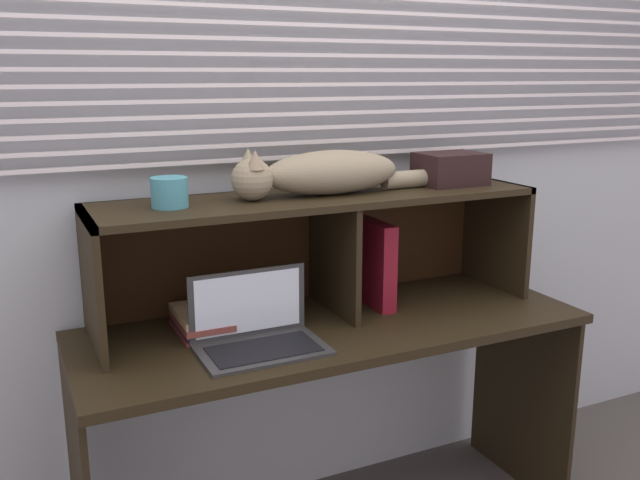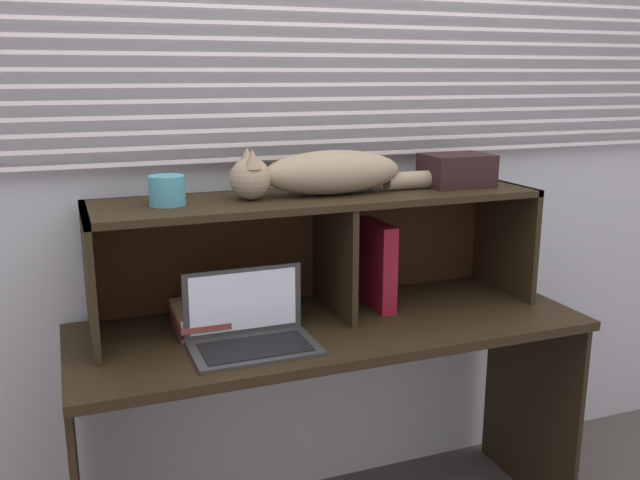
{
  "view_description": "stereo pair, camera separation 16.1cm",
  "coord_description": "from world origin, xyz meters",
  "px_view_note": "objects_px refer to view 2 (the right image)",
  "views": [
    {
      "loc": [
        -0.91,
        -1.6,
        1.53
      ],
      "look_at": [
        0.0,
        0.32,
        1.01
      ],
      "focal_mm": 38.42,
      "sensor_mm": 36.0,
      "label": 1
    },
    {
      "loc": [
        -0.76,
        -1.67,
        1.53
      ],
      "look_at": [
        0.0,
        0.32,
        1.01
      ],
      "focal_mm": 38.42,
      "sensor_mm": 36.0,
      "label": 2
    }
  ],
  "objects_px": {
    "binder_upright": "(376,264)",
    "storage_box": "(457,170)",
    "cat": "(324,173)",
    "laptop": "(250,331)",
    "small_basket": "(167,190)",
    "book_stack": "(200,318)"
  },
  "relations": [
    {
      "from": "binder_upright",
      "to": "storage_box",
      "type": "xyz_separation_m",
      "value": [
        0.3,
        0.0,
        0.3
      ]
    },
    {
      "from": "cat",
      "to": "laptop",
      "type": "bearing_deg",
      "value": -148.81
    },
    {
      "from": "small_basket",
      "to": "cat",
      "type": "bearing_deg",
      "value": 0.0
    },
    {
      "from": "cat",
      "to": "book_stack",
      "type": "relative_size",
      "value": 3.32
    },
    {
      "from": "book_stack",
      "to": "storage_box",
      "type": "distance_m",
      "value": 0.98
    },
    {
      "from": "book_stack",
      "to": "small_basket",
      "type": "height_order",
      "value": "small_basket"
    },
    {
      "from": "binder_upright",
      "to": "storage_box",
      "type": "height_order",
      "value": "storage_box"
    },
    {
      "from": "cat",
      "to": "laptop",
      "type": "height_order",
      "value": "cat"
    },
    {
      "from": "cat",
      "to": "small_basket",
      "type": "xyz_separation_m",
      "value": [
        -0.49,
        -0.0,
        -0.02
      ]
    },
    {
      "from": "laptop",
      "to": "storage_box",
      "type": "xyz_separation_m",
      "value": [
        0.78,
        0.18,
        0.4
      ]
    },
    {
      "from": "cat",
      "to": "laptop",
      "type": "xyz_separation_m",
      "value": [
        -0.3,
        -0.18,
        -0.42
      ]
    },
    {
      "from": "storage_box",
      "to": "laptop",
      "type": "bearing_deg",
      "value": -166.89
    },
    {
      "from": "book_stack",
      "to": "storage_box",
      "type": "xyz_separation_m",
      "value": [
        0.89,
        -0.0,
        0.41
      ]
    },
    {
      "from": "binder_upright",
      "to": "small_basket",
      "type": "height_order",
      "value": "small_basket"
    },
    {
      "from": "laptop",
      "to": "storage_box",
      "type": "relative_size",
      "value": 1.62
    },
    {
      "from": "laptop",
      "to": "book_stack",
      "type": "distance_m",
      "value": 0.21
    },
    {
      "from": "book_stack",
      "to": "small_basket",
      "type": "distance_m",
      "value": 0.41
    },
    {
      "from": "small_basket",
      "to": "storage_box",
      "type": "distance_m",
      "value": 0.97
    },
    {
      "from": "laptop",
      "to": "storage_box",
      "type": "height_order",
      "value": "storage_box"
    },
    {
      "from": "binder_upright",
      "to": "book_stack",
      "type": "distance_m",
      "value": 0.6
    },
    {
      "from": "laptop",
      "to": "binder_upright",
      "type": "bearing_deg",
      "value": 20.56
    },
    {
      "from": "small_basket",
      "to": "storage_box",
      "type": "height_order",
      "value": "storage_box"
    }
  ]
}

